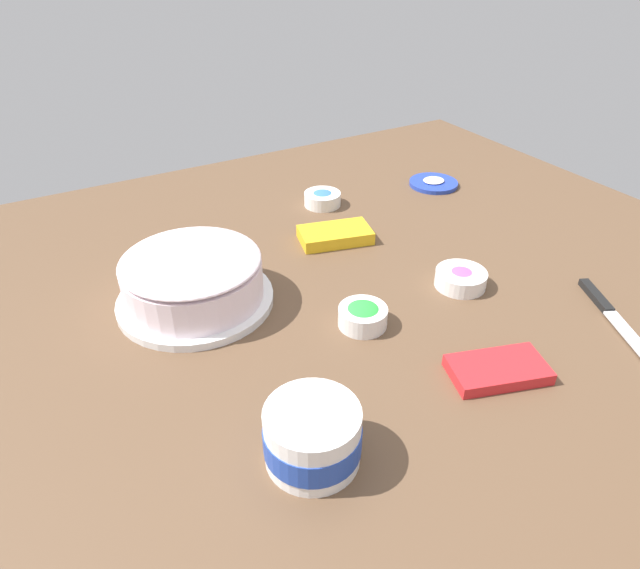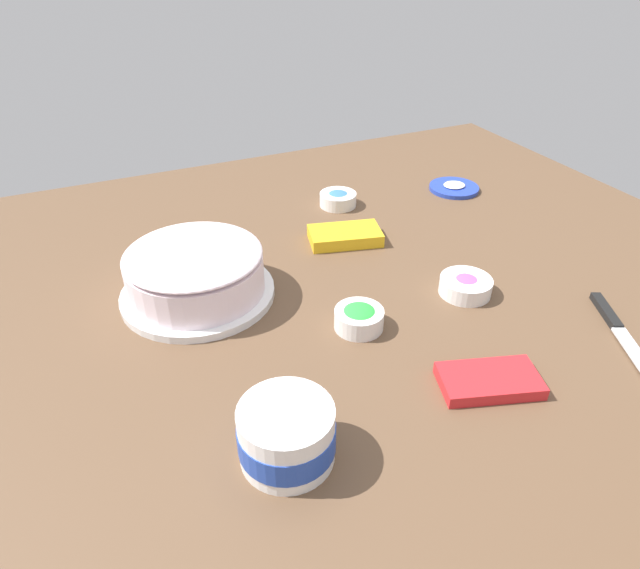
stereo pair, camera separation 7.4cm
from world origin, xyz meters
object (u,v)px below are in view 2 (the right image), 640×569
Objects in this scene: candy_box_lower at (489,381)px; candy_box_upper at (345,236)px; sprinkle_bowl_blue at (338,199)px; spreading_knife at (618,329)px; sprinkle_bowl_green at (359,317)px; frosted_cake at (196,273)px; sprinkle_bowl_rainbow at (466,285)px; frosting_tub_lid at (454,188)px; frosting_tub at (287,433)px.

candy_box_upper is at bearing -72.72° from candy_box_lower.
sprinkle_bowl_blue reaches higher than candy_box_lower.
spreading_knife is 2.73× the size of sprinkle_bowl_green.
spreading_knife is 1.51× the size of candy_box_upper.
frosted_cake is 0.48m from sprinkle_bowl_rainbow.
sprinkle_bowl_blue is (0.30, -0.04, 0.01)m from frosting_tub_lid.
candy_box_upper is (0.06, 0.16, -0.00)m from sprinkle_bowl_blue.
frosted_cake is at bearing -42.28° from sprinkle_bowl_green.
candy_box_lower is 0.97× the size of candy_box_upper.
sprinkle_bowl_green is (0.17, 0.43, 0.00)m from sprinkle_bowl_blue.
sprinkle_bowl_blue is 0.46m from sprinkle_bowl_green.
sprinkle_bowl_rainbow is at bearing -154.19° from frosting_tub.
frosting_tub reaches higher than sprinkle_bowl_green.
sprinkle_bowl_blue is 0.58× the size of candy_box_upper.
sprinkle_bowl_blue is (-0.38, -0.63, -0.02)m from frosting_tub.
frosting_tub is 0.58m from spreading_knife.
frosting_tub is at bearing 17.12° from candy_box_lower.
frosting_tub is (-0.01, 0.39, -0.01)m from frosted_cake.
spreading_knife is 0.53m from candy_box_upper.
candy_box_lower is 0.47m from candy_box_upper.
frosted_cake is 0.72m from frosting_tub_lid.
frosting_tub_lid is at bearing -104.07° from candy_box_lower.
spreading_knife is 1.56× the size of candy_box_lower.
frosted_cake is at bearing -33.05° from candy_box_lower.
frosting_tub_lid is 1.30× the size of sprinkle_bowl_rainbow.
frosting_tub_lid is at bearing -139.08° from frosting_tub.
candy_box_upper is at bearing 68.72° from sprinkle_bowl_blue.
sprinkle_bowl_green is at bearing 137.72° from frosted_cake.
candy_box_lower is at bearing 117.97° from sprinkle_bowl_green.
sprinkle_bowl_green reaches higher than sprinkle_bowl_blue.
candy_box_upper is at bearing -67.19° from sprinkle_bowl_rainbow.
frosting_tub_lid is at bearing -123.57° from sprinkle_bowl_rainbow.
candy_box_upper is (0.36, 0.12, 0.01)m from frosting_tub_lid.
candy_box_upper is at bearing -124.04° from frosting_tub.
candy_box_lower is at bearing 58.12° from frosting_tub_lid.
sprinkle_bowl_rainbow is 1.14× the size of sprinkle_bowl_green.
sprinkle_bowl_green reaches higher than frosting_tub_lid.
frosted_cake reaches higher than spreading_knife.
sprinkle_bowl_rainbow is at bearing 156.68° from frosted_cake.
candy_box_lower reaches higher than spreading_knife.
frosted_cake is 2.24× the size of frosting_tub_lid.
sprinkle_bowl_green is at bearing 39.59° from frosting_tub_lid.
frosted_cake is at bearing 15.68° from frosting_tub_lid.
sprinkle_bowl_rainbow is at bearing -100.80° from candy_box_lower.
sprinkle_bowl_green is (-0.20, -0.20, -0.02)m from frosting_tub.
frosting_tub is at bearing 25.81° from sprinkle_bowl_rainbow.
sprinkle_bowl_green is 0.29m from candy_box_upper.
sprinkle_bowl_rainbow is at bearing 96.33° from sprinkle_bowl_blue.
candy_box_upper is (0.27, -0.46, 0.01)m from spreading_knife.
sprinkle_bowl_rainbow is at bearing -50.94° from spreading_knife.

